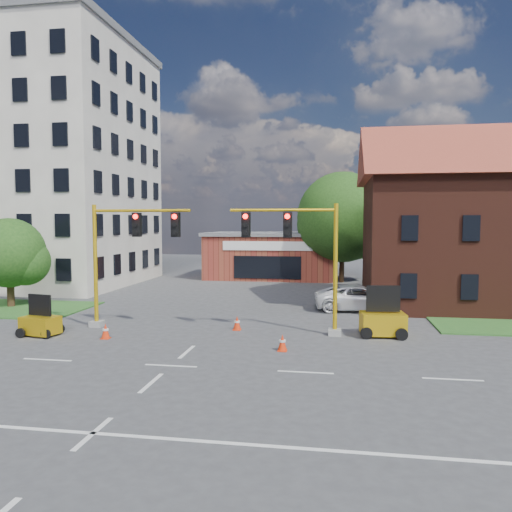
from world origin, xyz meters
name	(u,v)px	position (x,y,z in m)	size (l,w,h in m)	color
ground	(171,366)	(0.00, 0.00, 0.00)	(120.00, 120.00, 0.00)	#3B3B3D
lane_markings	(139,393)	(0.00, -3.00, 0.01)	(60.00, 36.00, 0.01)	silver
office_block	(29,163)	(-20.00, 21.90, 10.31)	(18.40, 15.40, 20.60)	#B9B0A2
brick_shop	(273,255)	(0.00, 29.98, 2.16)	(12.40, 8.40, 4.30)	maroon
tree_large	(347,220)	(6.90, 27.08, 5.49)	(8.33, 7.93, 9.70)	#322312
tree_nw_front	(13,255)	(-13.78, 10.58, 3.27)	(4.53, 4.31, 5.57)	#322312
signal_mast_west	(126,250)	(-4.36, 6.00, 3.92)	(5.30, 0.60, 6.20)	gray
signal_mast_east	(300,252)	(4.36, 6.00, 3.92)	(5.30, 0.60, 6.20)	gray
trailer_west	(40,323)	(-7.67, 3.73, 0.58)	(1.82, 1.39, 1.87)	gold
trailer_east	(383,321)	(8.21, 6.17, 0.71)	(2.13, 1.54, 2.28)	gold
cone_a	(106,331)	(-4.37, 3.65, 0.34)	(0.40, 0.40, 0.70)	red
cone_b	(237,323)	(1.22, 6.41, 0.34)	(0.40, 0.40, 0.70)	red
cone_c	(282,343)	(3.87, 2.79, 0.34)	(0.40, 0.40, 0.70)	red
cone_d	(372,319)	(7.89, 8.56, 0.34)	(0.40, 0.40, 0.70)	red
pickup_white	(360,298)	(7.48, 12.89, 0.76)	(2.53, 5.49, 1.52)	white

